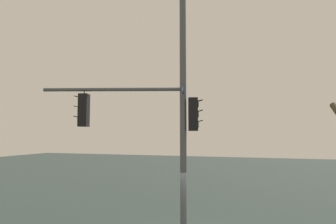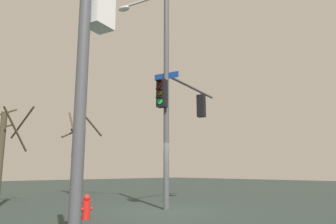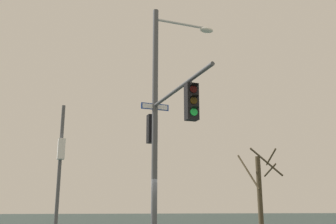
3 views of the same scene
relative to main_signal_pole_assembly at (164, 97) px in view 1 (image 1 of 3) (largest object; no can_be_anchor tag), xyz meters
name	(u,v)px [view 1 (image 1 of 3)]	position (x,y,z in m)	size (l,w,h in m)	color
main_signal_pole_assembly	(164,97)	(0.00, 0.00, 0.00)	(5.44, 3.05, 9.24)	#4C4F54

